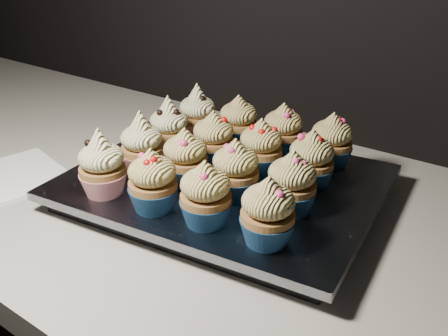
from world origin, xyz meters
name	(u,v)px	position (x,y,z in m)	size (l,w,h in m)	color
worktop	(326,249)	(0.00, 1.70, 0.88)	(2.44, 0.64, 0.04)	beige
napkin	(9,177)	(-0.48, 1.55, 0.90)	(0.16, 0.16, 0.00)	white
baking_tray	(224,192)	(-0.17, 1.70, 0.91)	(0.40, 0.30, 0.02)	black
foil_lining	(224,182)	(-0.17, 1.70, 0.93)	(0.43, 0.33, 0.01)	silver
cupcake_0	(102,166)	(-0.27, 1.57, 0.97)	(0.06, 0.06, 0.10)	red
cupcake_1	(153,182)	(-0.19, 1.58, 0.97)	(0.06, 0.06, 0.08)	navy
cupcake_2	(206,196)	(-0.11, 1.59, 0.97)	(0.06, 0.06, 0.08)	navy
cupcake_3	(268,213)	(-0.03, 1.60, 0.97)	(0.06, 0.06, 0.08)	navy
cupcake_4	(142,146)	(-0.27, 1.65, 0.97)	(0.06, 0.06, 0.10)	red
cupcake_5	(186,159)	(-0.20, 1.65, 0.97)	(0.06, 0.06, 0.08)	navy
cupcake_6	(235,171)	(-0.12, 1.66, 0.97)	(0.06, 0.06, 0.08)	navy
cupcake_7	(292,184)	(-0.04, 1.68, 0.97)	(0.06, 0.06, 0.08)	navy
cupcake_8	(169,129)	(-0.29, 1.72, 0.97)	(0.06, 0.06, 0.10)	red
cupcake_9	(214,140)	(-0.21, 1.73, 0.97)	(0.06, 0.06, 0.08)	navy
cupcake_10	(261,149)	(-0.13, 1.75, 0.97)	(0.06, 0.06, 0.08)	navy
cupcake_11	(311,161)	(-0.06, 1.75, 0.97)	(0.06, 0.06, 0.08)	navy
cupcake_12	(198,115)	(-0.29, 1.80, 0.97)	(0.06, 0.06, 0.10)	red
cupcake_13	(238,122)	(-0.22, 1.81, 0.97)	(0.06, 0.06, 0.08)	navy
cupcake_14	(283,131)	(-0.14, 1.82, 0.97)	(0.06, 0.06, 0.08)	navy
cupcake_15	(331,142)	(-0.06, 1.83, 0.97)	(0.06, 0.06, 0.08)	navy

